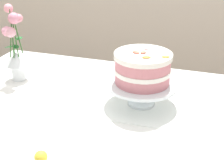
# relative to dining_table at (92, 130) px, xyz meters

# --- Properties ---
(dining_table) EXTENTS (1.40, 1.00, 0.74)m
(dining_table) POSITION_rel_dining_table_xyz_m (0.00, 0.00, 0.00)
(dining_table) COLOR white
(dining_table) RESTS_ON ground
(linen_napkin) EXTENTS (0.33, 0.33, 0.00)m
(linen_napkin) POSITION_rel_dining_table_xyz_m (0.18, 0.11, 0.09)
(linen_napkin) COLOR white
(linen_napkin) RESTS_ON dining_table
(cake_stand) EXTENTS (0.29, 0.29, 0.10)m
(cake_stand) POSITION_rel_dining_table_xyz_m (0.18, 0.11, 0.17)
(cake_stand) COLOR silver
(cake_stand) RESTS_ON linen_napkin
(layer_cake) EXTENTS (0.22, 0.22, 0.13)m
(layer_cake) POSITION_rel_dining_table_xyz_m (0.18, 0.11, 0.25)
(layer_cake) COLOR #CC7A84
(layer_cake) RESTS_ON cake_stand
(flower_vase) EXTENTS (0.11, 0.12, 0.35)m
(flower_vase) POSITION_rel_dining_table_xyz_m (-0.43, 0.17, 0.24)
(flower_vase) COLOR silver
(flower_vase) RESTS_ON dining_table
(fallen_rose) EXTENTS (0.14, 0.11, 0.04)m
(fallen_rose) POSITION_rel_dining_table_xyz_m (-0.03, -0.34, 0.11)
(fallen_rose) COLOR #2D6028
(fallen_rose) RESTS_ON dining_table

